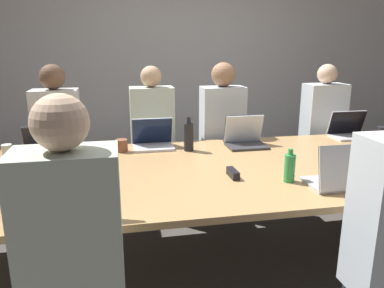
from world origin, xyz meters
name	(u,v)px	position (x,y,z in m)	size (l,w,h in m)	color
ground_plane	(235,259)	(0.00, 0.00, 0.00)	(24.00, 24.00, 0.00)	#4C4742
curtain_wall	(185,59)	(0.00, 2.17, 1.40)	(12.00, 0.06, 2.80)	#BCB7B2
conference_table	(238,172)	(0.00, 0.00, 0.70)	(4.42, 1.51, 0.74)	tan
laptop_near_left	(80,200)	(-1.02, -0.59, 0.82)	(0.34, 0.27, 0.28)	gray
person_near_left	(74,272)	(-1.02, -1.00, 0.68)	(0.40, 0.24, 1.41)	#2D2D38
laptop_far_right	(349,130)	(1.25, 0.62, 0.81)	(0.35, 0.24, 0.24)	silver
person_far_right	(322,135)	(1.22, 1.01, 0.67)	(0.40, 0.24, 1.39)	#2D2D38
cup_far_right	(382,132)	(1.53, 0.53, 0.80)	(0.09, 0.09, 0.10)	#232328
laptop_near_midright	(338,176)	(0.44, -0.52, 0.82)	(0.31, 0.27, 0.28)	#B7B7BC
bottle_near_midright	(290,168)	(0.21, -0.36, 0.84)	(0.07, 0.07, 0.21)	green
laptop_far_left	(45,147)	(-1.39, 0.55, 0.81)	(0.33, 0.22, 0.22)	#333338
person_far_left	(59,146)	(-1.36, 1.02, 0.69)	(0.40, 0.24, 1.41)	#2D2D38
cup_far_left	(7,151)	(-1.65, 0.52, 0.80)	(0.08, 0.08, 0.10)	white
bottle_far_left	(75,143)	(-1.14, 0.42, 0.86)	(0.07, 0.07, 0.26)	green
laptop_far_midleft	(153,139)	(-0.55, 0.61, 0.82)	(0.33, 0.25, 0.25)	silver
person_far_midleft	(153,142)	(-0.51, 1.05, 0.67)	(0.40, 0.24, 1.39)	#2D2D38
cup_far_midleft	(122,146)	(-0.80, 0.53, 0.79)	(0.09, 0.09, 0.10)	brown
bottle_far_midleft	(189,136)	(-0.27, 0.46, 0.86)	(0.08, 0.08, 0.27)	black
laptop_far_center	(245,137)	(0.22, 0.51, 0.82)	(0.33, 0.26, 0.26)	#333338
person_far_center	(222,139)	(0.14, 0.96, 0.69)	(0.40, 0.24, 1.42)	#2D2D38
stapler	(233,173)	(-0.11, -0.21, 0.77)	(0.05, 0.15, 0.05)	black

